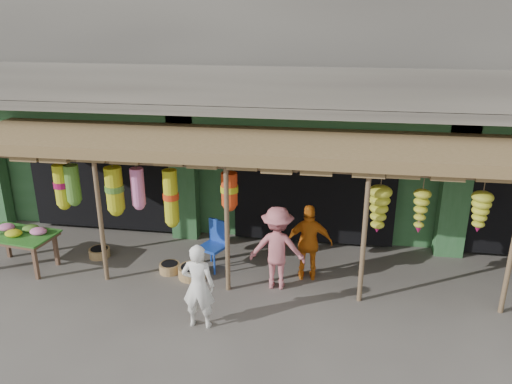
# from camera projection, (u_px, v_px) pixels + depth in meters

# --- Properties ---
(ground) EXTENTS (80.00, 80.00, 0.00)m
(ground) POSITION_uv_depth(u_px,v_px,m) (306.00, 290.00, 9.67)
(ground) COLOR #514C47
(ground) RESTS_ON ground
(building) EXTENTS (16.40, 6.80, 7.00)m
(building) POSITION_uv_depth(u_px,v_px,m) (322.00, 81.00, 13.04)
(building) COLOR gray
(building) RESTS_ON ground
(awning) EXTENTS (14.00, 2.70, 2.79)m
(awning) POSITION_uv_depth(u_px,v_px,m) (306.00, 151.00, 9.56)
(awning) COLOR brown
(awning) RESTS_ON ground
(flower_table) EXTENTS (1.62, 1.08, 0.91)m
(flower_table) POSITION_uv_depth(u_px,v_px,m) (20.00, 235.00, 10.31)
(flower_table) COLOR brown
(flower_table) RESTS_ON ground
(blue_chair) EXTENTS (0.64, 0.65, 1.02)m
(blue_chair) POSITION_uv_depth(u_px,v_px,m) (215.00, 242.00, 10.40)
(blue_chair) COLOR #1B43B2
(blue_chair) RESTS_ON ground
(basket_left) EXTENTS (0.56, 0.56, 0.19)m
(basket_left) POSITION_uv_depth(u_px,v_px,m) (100.00, 253.00, 10.97)
(basket_left) COLOR olive
(basket_left) RESTS_ON ground
(basket_mid) EXTENTS (0.76, 0.76, 0.23)m
(basket_mid) POSITION_uv_depth(u_px,v_px,m) (193.00, 272.00, 10.12)
(basket_mid) COLOR olive
(basket_mid) RESTS_ON ground
(basket_right) EXTENTS (0.54, 0.54, 0.19)m
(basket_right) POSITION_uv_depth(u_px,v_px,m) (170.00, 268.00, 10.31)
(basket_right) COLOR #AA794F
(basket_right) RESTS_ON ground
(person_front) EXTENTS (0.56, 0.37, 1.53)m
(person_front) POSITION_uv_depth(u_px,v_px,m) (198.00, 286.00, 8.33)
(person_front) COLOR white
(person_front) RESTS_ON ground
(person_vendor) EXTENTS (0.96, 0.46, 1.58)m
(person_vendor) POSITION_uv_depth(u_px,v_px,m) (309.00, 243.00, 9.85)
(person_vendor) COLOR #CF6813
(person_vendor) RESTS_ON ground
(person_shopper) EXTENTS (1.08, 0.63, 1.66)m
(person_shopper) POSITION_uv_depth(u_px,v_px,m) (277.00, 248.00, 9.54)
(person_shopper) COLOR #C46870
(person_shopper) RESTS_ON ground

